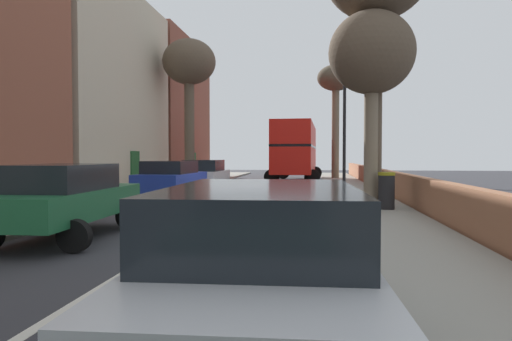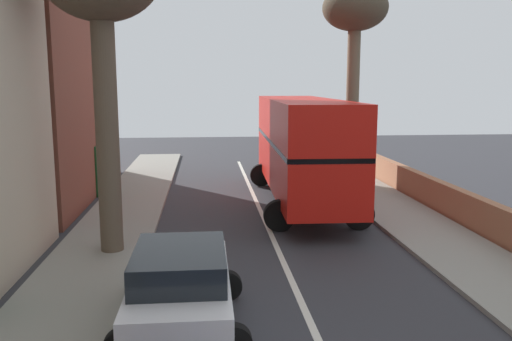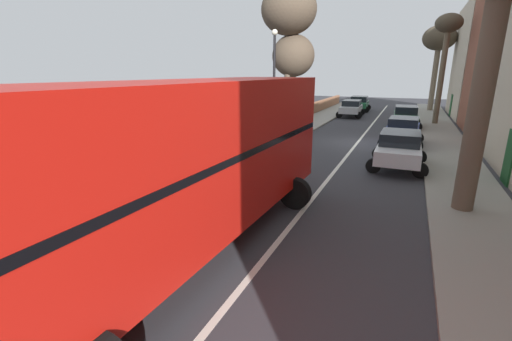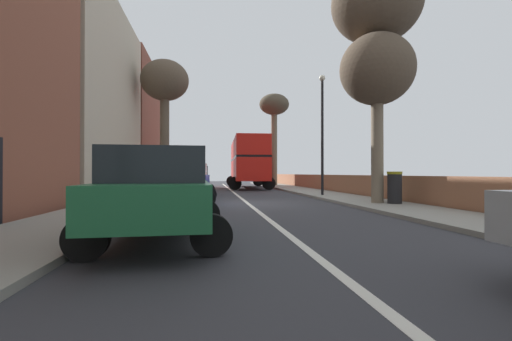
{
  "view_description": "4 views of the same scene",
  "coord_description": "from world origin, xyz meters",
  "px_view_note": "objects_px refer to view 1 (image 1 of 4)",
  "views": [
    {
      "loc": [
        2.95,
        -17.28,
        1.85
      ],
      "look_at": [
        0.09,
        5.41,
        1.11
      ],
      "focal_mm": 32.11,
      "sensor_mm": 36.0,
      "label": 1
    },
    {
      "loc": [
        -2.01,
        -4.26,
        4.63
      ],
      "look_at": [
        -0.49,
        11.2,
        2.06
      ],
      "focal_mm": 36.82,
      "sensor_mm": 36.0,
      "label": 2
    },
    {
      "loc": [
        -2.74,
        21.78,
        4.24
      ],
      "look_at": [
        0.77,
        13.85,
        1.75
      ],
      "focal_mm": 24.18,
      "sensor_mm": 36.0,
      "label": 3
    },
    {
      "loc": [
        -1.6,
        -14.49,
        1.25
      ],
      "look_at": [
        1.51,
        8.83,
        1.44
      ],
      "focal_mm": 24.76,
      "sensor_mm": 36.0,
      "label": 4
    }
  ],
  "objects_px": {
    "lamppost_right": "(344,112)",
    "litter_bin_right": "(386,191)",
    "parked_car_green_left_0": "(65,197)",
    "street_tree_right_5": "(372,56)",
    "parked_car_silver_right_3": "(264,258)",
    "street_tree_left_0": "(189,67)",
    "parked_car_white_left_4": "(205,174)",
    "parked_car_blue_left_1": "(172,179)",
    "street_tree_right_3": "(336,84)",
    "double_decker_bus": "(296,149)"
  },
  "relations": [
    {
      "from": "street_tree_left_0",
      "to": "litter_bin_right",
      "type": "distance_m",
      "value": 16.88
    },
    {
      "from": "street_tree_right_5",
      "to": "lamppost_right",
      "type": "relative_size",
      "value": 1.04
    },
    {
      "from": "street_tree_right_5",
      "to": "double_decker_bus",
      "type": "bearing_deg",
      "value": 100.42
    },
    {
      "from": "parked_car_blue_left_1",
      "to": "parked_car_white_left_4",
      "type": "distance_m",
      "value": 5.38
    },
    {
      "from": "street_tree_left_0",
      "to": "parked_car_blue_left_1",
      "type": "bearing_deg",
      "value": -78.37
    },
    {
      "from": "lamppost_right",
      "to": "parked_car_silver_right_3",
      "type": "bearing_deg",
      "value": -96.21
    },
    {
      "from": "double_decker_bus",
      "to": "lamppost_right",
      "type": "distance_m",
      "value": 12.49
    },
    {
      "from": "lamppost_right",
      "to": "litter_bin_right",
      "type": "bearing_deg",
      "value": -79.64
    },
    {
      "from": "double_decker_bus",
      "to": "parked_car_silver_right_3",
      "type": "bearing_deg",
      "value": -88.4
    },
    {
      "from": "parked_car_green_left_0",
      "to": "street_tree_right_3",
      "type": "relative_size",
      "value": 0.53
    },
    {
      "from": "parked_car_white_left_4",
      "to": "street_tree_left_0",
      "type": "distance_m",
      "value": 8.16
    },
    {
      "from": "street_tree_left_0",
      "to": "street_tree_right_5",
      "type": "distance_m",
      "value": 15.07
    },
    {
      "from": "parked_car_green_left_0",
      "to": "parked_car_white_left_4",
      "type": "relative_size",
      "value": 1.13
    },
    {
      "from": "street_tree_left_0",
      "to": "lamppost_right",
      "type": "xyz_separation_m",
      "value": [
        8.89,
        -6.57,
        -3.43
      ]
    },
    {
      "from": "street_tree_left_0",
      "to": "litter_bin_right",
      "type": "height_order",
      "value": "street_tree_left_0"
    },
    {
      "from": "parked_car_white_left_4",
      "to": "street_tree_right_5",
      "type": "bearing_deg",
      "value": -42.85
    },
    {
      "from": "litter_bin_right",
      "to": "street_tree_right_5",
      "type": "bearing_deg",
      "value": 133.83
    },
    {
      "from": "parked_car_green_left_0",
      "to": "parked_car_white_left_4",
      "type": "bearing_deg",
      "value": 90.01
    },
    {
      "from": "street_tree_right_3",
      "to": "parked_car_blue_left_1",
      "type": "bearing_deg",
      "value": -110.44
    },
    {
      "from": "street_tree_right_5",
      "to": "street_tree_right_3",
      "type": "bearing_deg",
      "value": 90.61
    },
    {
      "from": "street_tree_right_3",
      "to": "litter_bin_right",
      "type": "distance_m",
      "value": 22.09
    },
    {
      "from": "parked_car_silver_right_3",
      "to": "litter_bin_right",
      "type": "bearing_deg",
      "value": 75.78
    },
    {
      "from": "parked_car_green_left_0",
      "to": "street_tree_left_0",
      "type": "distance_m",
      "value": 18.95
    },
    {
      "from": "double_decker_bus",
      "to": "parked_car_white_left_4",
      "type": "height_order",
      "value": "double_decker_bus"
    },
    {
      "from": "parked_car_white_left_4",
      "to": "street_tree_right_5",
      "type": "relative_size",
      "value": 0.63
    },
    {
      "from": "parked_car_silver_right_3",
      "to": "lamppost_right",
      "type": "relative_size",
      "value": 0.73
    },
    {
      "from": "street_tree_left_0",
      "to": "street_tree_right_5",
      "type": "height_order",
      "value": "street_tree_left_0"
    },
    {
      "from": "parked_car_silver_right_3",
      "to": "street_tree_left_0",
      "type": "height_order",
      "value": "street_tree_left_0"
    },
    {
      "from": "double_decker_bus",
      "to": "street_tree_right_3",
      "type": "relative_size",
      "value": 1.26
    },
    {
      "from": "double_decker_bus",
      "to": "litter_bin_right",
      "type": "xyz_separation_m",
      "value": [
        3.6,
        -17.6,
        -1.63
      ]
    },
    {
      "from": "parked_car_blue_left_1",
      "to": "street_tree_left_0",
      "type": "bearing_deg",
      "value": 101.63
    },
    {
      "from": "parked_car_green_left_0",
      "to": "litter_bin_right",
      "type": "xyz_separation_m",
      "value": [
        7.8,
        5.72,
        -0.22
      ]
    },
    {
      "from": "parked_car_blue_left_1",
      "to": "street_tree_left_0",
      "type": "height_order",
      "value": "street_tree_left_0"
    },
    {
      "from": "double_decker_bus",
      "to": "parked_car_green_left_0",
      "type": "xyz_separation_m",
      "value": [
        -4.2,
        -23.32,
        -1.41
      ]
    },
    {
      "from": "parked_car_green_left_0",
      "to": "street_tree_right_5",
      "type": "height_order",
      "value": "street_tree_right_5"
    },
    {
      "from": "parked_car_blue_left_1",
      "to": "street_tree_right_3",
      "type": "bearing_deg",
      "value": 69.56
    },
    {
      "from": "street_tree_right_5",
      "to": "parked_car_white_left_4",
      "type": "bearing_deg",
      "value": 137.15
    },
    {
      "from": "parked_car_silver_right_3",
      "to": "street_tree_right_3",
      "type": "relative_size",
      "value": 0.52
    },
    {
      "from": "street_tree_right_3",
      "to": "lamppost_right",
      "type": "distance_m",
      "value": 15.99
    },
    {
      "from": "parked_car_white_left_4",
      "to": "parked_car_blue_left_1",
      "type": "bearing_deg",
      "value": -90.02
    },
    {
      "from": "street_tree_right_3",
      "to": "double_decker_bus",
      "type": "bearing_deg",
      "value": -130.31
    },
    {
      "from": "double_decker_bus",
      "to": "litter_bin_right",
      "type": "bearing_deg",
      "value": -78.44
    },
    {
      "from": "parked_car_silver_right_3",
      "to": "street_tree_right_5",
      "type": "height_order",
      "value": "street_tree_right_5"
    },
    {
      "from": "lamppost_right",
      "to": "litter_bin_right",
      "type": "relative_size",
      "value": 5.27
    },
    {
      "from": "double_decker_bus",
      "to": "litter_bin_right",
      "type": "distance_m",
      "value": 18.03
    },
    {
      "from": "street_tree_right_3",
      "to": "lamppost_right",
      "type": "relative_size",
      "value": 1.4
    },
    {
      "from": "parked_car_white_left_4",
      "to": "lamppost_right",
      "type": "height_order",
      "value": "lamppost_right"
    },
    {
      "from": "parked_car_silver_right_3",
      "to": "lamppost_right",
      "type": "xyz_separation_m",
      "value": [
        1.8,
        16.51,
        2.9
      ]
    },
    {
      "from": "parked_car_silver_right_3",
      "to": "parked_car_white_left_4",
      "type": "xyz_separation_m",
      "value": [
        -5.0,
        18.33,
        0.02
      ]
    },
    {
      "from": "parked_car_blue_left_1",
      "to": "street_tree_right_5",
      "type": "height_order",
      "value": "street_tree_right_5"
    }
  ]
}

